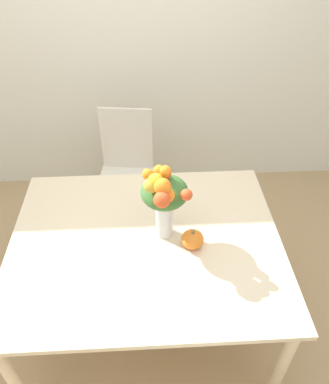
{
  "coord_description": "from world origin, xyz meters",
  "views": [
    {
      "loc": [
        0.03,
        -1.36,
        2.27
      ],
      "look_at": [
        0.11,
        0.05,
        1.06
      ],
      "focal_mm": 35.0,
      "sensor_mm": 36.0,
      "label": 1
    }
  ],
  "objects": [
    {
      "name": "dining_chair_near_window",
      "position": [
        -0.14,
        0.96,
        0.5
      ],
      "size": [
        0.47,
        0.47,
        0.98
      ],
      "rotation": [
        0.0,
        0.0,
        -0.12
      ],
      "color": "silver",
      "rests_on": "ground_plane"
    },
    {
      "name": "dining_table",
      "position": [
        0.0,
        0.0,
        0.68
      ],
      "size": [
        1.47,
        1.18,
        0.76
      ],
      "color": "beige",
      "rests_on": "ground_plane"
    },
    {
      "name": "flower_vase",
      "position": [
        0.1,
        0.04,
        1.04
      ],
      "size": [
        0.25,
        0.3,
        0.46
      ],
      "color": "silver",
      "rests_on": "dining_table"
    },
    {
      "name": "ground_plane",
      "position": [
        0.0,
        0.0,
        0.0
      ],
      "size": [
        12.0,
        12.0,
        0.0
      ],
      "primitive_type": "plane",
      "color": "tan"
    },
    {
      "name": "pumpkin",
      "position": [
        0.25,
        -0.04,
        0.81
      ],
      "size": [
        0.12,
        0.12,
        0.11
      ],
      "color": "orange",
      "rests_on": "dining_table"
    },
    {
      "name": "wall_back",
      "position": [
        0.0,
        1.55,
        1.35
      ],
      "size": [
        8.0,
        0.06,
        2.7
      ],
      "color": "silver",
      "rests_on": "ground_plane"
    }
  ]
}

